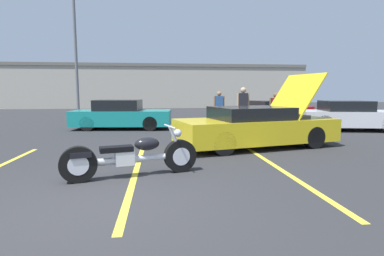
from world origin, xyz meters
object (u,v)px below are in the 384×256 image
object	(u,v)px
motorcycle	(132,157)
parked_car_mid_row	(273,110)
parked_car_left_row	(122,115)
spectator_near_motorcycle	(276,109)
light_pole	(77,45)
parked_car_right_row	(348,116)
show_car_hood_open	(256,127)
spectator_midground	(243,105)
spectator_by_show_car	(219,106)

from	to	relation	value
motorcycle	parked_car_mid_row	xyz separation A→B (m)	(7.21, 11.26, 0.15)
parked_car_left_row	spectator_near_motorcycle	world-z (taller)	spectator_near_motorcycle
light_pole	parked_car_left_row	size ratio (longest dim) A/B	1.92
motorcycle	parked_car_right_row	world-z (taller)	parked_car_right_row
light_pole	parked_car_right_row	distance (m)	16.14
show_car_hood_open	spectator_midground	world-z (taller)	show_car_hood_open
motorcycle	spectator_near_motorcycle	bearing A→B (deg)	31.91
show_car_hood_open	parked_car_mid_row	world-z (taller)	show_car_hood_open
light_pole	show_car_hood_open	bearing A→B (deg)	-55.29
parked_car_mid_row	spectator_near_motorcycle	xyz separation A→B (m)	(-2.12, -5.68, 0.41)
light_pole	show_car_hood_open	world-z (taller)	light_pole
show_car_hood_open	parked_car_left_row	xyz separation A→B (m)	(-4.55, 4.89, 0.00)
light_pole	spectator_near_motorcycle	size ratio (longest dim) A/B	5.23
show_car_hood_open	spectator_midground	xyz separation A→B (m)	(0.64, 3.70, 0.50)
light_pole	spectator_midground	size ratio (longest dim) A/B	4.61
parked_car_mid_row	spectator_near_motorcycle	size ratio (longest dim) A/B	2.95
light_pole	spectator_near_motorcycle	world-z (taller)	light_pole
light_pole	spectator_midground	distance (m)	12.33
parked_car_mid_row	spectator_by_show_car	xyz separation A→B (m)	(-3.85, -3.05, 0.44)
parked_car_left_row	spectator_by_show_car	bearing A→B (deg)	10.92
parked_car_right_row	parked_car_left_row	bearing A→B (deg)	-178.29
motorcycle	parked_car_mid_row	world-z (taller)	parked_car_mid_row
light_pole	parked_car_right_row	xyz separation A→B (m)	(13.22, -8.36, -4.00)
motorcycle	parked_car_right_row	xyz separation A→B (m)	(8.55, 6.19, 0.21)
show_car_hood_open	spectator_by_show_car	distance (m)	5.35
parked_car_left_row	light_pole	bearing A→B (deg)	122.84
spectator_by_show_car	light_pole	bearing A→B (deg)	141.68
motorcycle	show_car_hood_open	distance (m)	4.47
motorcycle	parked_car_left_row	size ratio (longest dim) A/B	0.59
parked_car_left_row	parked_car_right_row	bearing A→B (deg)	-3.92
parked_car_left_row	parked_car_mid_row	bearing A→B (deg)	28.00
spectator_near_motorcycle	spectator_by_show_car	size ratio (longest dim) A/B	0.97
spectator_near_motorcycle	parked_car_left_row	bearing A→B (deg)	160.59
spectator_by_show_car	spectator_midground	bearing A→B (deg)	-66.62
motorcycle	spectator_near_motorcycle	world-z (taller)	spectator_near_motorcycle
parked_car_mid_row	light_pole	bearing A→B (deg)	149.70
light_pole	spectator_midground	xyz separation A→B (m)	(8.73, -7.97, -3.50)
spectator_midground	spectator_by_show_car	bearing A→B (deg)	113.38
spectator_by_show_car	spectator_midground	distance (m)	1.78
parked_car_left_row	spectator_near_motorcycle	bearing A→B (deg)	-14.11
spectator_near_motorcycle	parked_car_right_row	bearing A→B (deg)	10.19
parked_car_left_row	spectator_near_motorcycle	size ratio (longest dim) A/B	2.72
light_pole	parked_car_mid_row	distance (m)	12.98
show_car_hood_open	spectator_midground	size ratio (longest dim) A/B	2.74
parked_car_mid_row	spectator_by_show_car	bearing A→B (deg)	-156.47
show_car_hood_open	spectator_by_show_car	bearing A→B (deg)	77.00
parked_car_mid_row	parked_car_left_row	distance (m)	9.04
motorcycle	spectator_midground	bearing A→B (deg)	42.67
motorcycle	show_car_hood_open	world-z (taller)	show_car_hood_open
show_car_hood_open	parked_car_left_row	size ratio (longest dim) A/B	1.14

